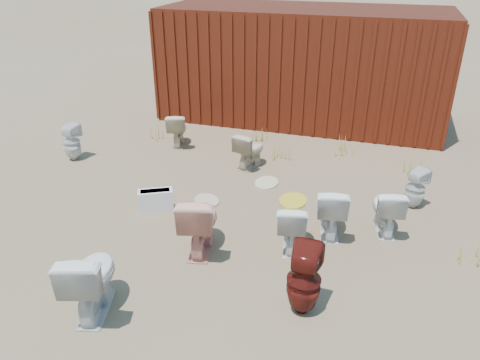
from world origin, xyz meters
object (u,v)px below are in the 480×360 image
(toilet_front_maroon, at_px, (304,280))
(toilet_front_e, at_px, (386,209))
(toilet_front_c, at_px, (330,209))
(toilet_back_a, at_px, (71,142))
(toilet_back_beige_right, at_px, (250,150))
(toilet_front_a, at_px, (91,279))
(toilet_back_e, at_px, (415,188))
(loose_tank, at_px, (156,201))
(toilet_back_yellowlid, at_px, (292,225))
(shipping_container, at_px, (302,65))
(toilet_front_pink, at_px, (199,222))
(toilet_back_beige_left, at_px, (177,129))

(toilet_front_maroon, relative_size, toilet_front_e, 1.19)
(toilet_front_c, xyz_separation_m, toilet_back_a, (-4.84, 1.08, -0.02))
(toilet_back_beige_right, bearing_deg, toilet_back_a, 28.73)
(toilet_front_a, distance_m, toilet_back_beige_right, 4.07)
(toilet_back_e, xyz_separation_m, loose_tank, (-3.64, -1.29, -0.14))
(toilet_front_maroon, distance_m, toilet_back_yellowlid, 1.20)
(toilet_front_e, height_order, toilet_back_yellowlid, toilet_front_e)
(toilet_back_beige_right, relative_size, toilet_back_e, 1.04)
(shipping_container, xyz_separation_m, toilet_front_pink, (-0.22, -5.62, -0.79))
(toilet_front_c, relative_size, loose_tank, 1.48)
(toilet_front_c, relative_size, toilet_front_maroon, 0.91)
(toilet_back_yellowlid, bearing_deg, toilet_front_e, -156.85)
(toilet_back_e, distance_m, loose_tank, 3.86)
(toilet_front_c, bearing_deg, toilet_back_a, -23.32)
(toilet_front_c, xyz_separation_m, toilet_back_beige_left, (-3.29, 2.30, -0.04))
(toilet_front_c, relative_size, toilet_front_e, 1.08)
(toilet_back_beige_left, bearing_deg, toilet_back_e, 146.42)
(toilet_front_pink, relative_size, toilet_back_a, 1.20)
(shipping_container, relative_size, toilet_back_beige_left, 8.98)
(toilet_front_e, height_order, toilet_back_a, toilet_back_a)
(shipping_container, distance_m, loose_tank, 5.16)
(toilet_front_pink, distance_m, toilet_back_beige_right, 2.64)
(toilet_back_yellowlid, bearing_deg, toilet_back_e, -144.92)
(toilet_back_beige_left, height_order, toilet_back_yellowlid, toilet_back_yellowlid)
(toilet_back_beige_left, bearing_deg, shipping_container, -147.37)
(toilet_front_c, bearing_deg, toilet_back_beige_right, -57.51)
(toilet_front_pink, xyz_separation_m, toilet_front_maroon, (1.47, -0.74, -0.01))
(toilet_back_beige_left, xyz_separation_m, toilet_back_yellowlid, (2.86, -2.79, 0.00))
(toilet_front_maroon, xyz_separation_m, toilet_back_yellowlid, (-0.37, 1.14, -0.07))
(shipping_container, xyz_separation_m, toilet_front_c, (1.32, -4.73, -0.83))
(toilet_front_a, relative_size, toilet_front_c, 1.12)
(toilet_front_maroon, bearing_deg, toilet_back_beige_right, -64.08)
(toilet_front_a, distance_m, toilet_front_maroon, 2.24)
(loose_tank, bearing_deg, toilet_front_c, -23.69)
(toilet_front_pink, distance_m, toilet_back_e, 3.32)
(toilet_front_a, xyz_separation_m, toilet_back_yellowlid, (1.77, 1.80, -0.08))
(toilet_front_a, distance_m, toilet_back_beige_left, 4.71)
(toilet_front_a, xyz_separation_m, toilet_back_a, (-2.64, 3.37, -0.07))
(toilet_back_a, distance_m, toilet_back_beige_right, 3.26)
(toilet_front_maroon, xyz_separation_m, toilet_back_a, (-4.77, 2.71, -0.06))
(loose_tank, bearing_deg, toilet_front_pink, -63.52)
(toilet_back_a, distance_m, loose_tank, 2.65)
(toilet_front_maroon, bearing_deg, toilet_back_yellowlid, -71.35)
(toilet_front_a, xyz_separation_m, toilet_front_e, (2.91, 2.57, -0.07))
(toilet_front_a, distance_m, toilet_back_yellowlid, 2.52)
(toilet_front_e, relative_size, toilet_back_a, 0.99)
(toilet_front_maroon, bearing_deg, toilet_front_pink, -25.79)
(shipping_container, distance_m, toilet_front_a, 7.12)
(toilet_front_a, bearing_deg, toilet_back_beige_left, -93.00)
(toilet_back_e, bearing_deg, toilet_front_a, 83.98)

